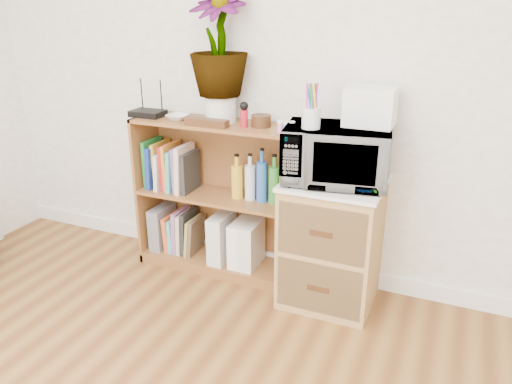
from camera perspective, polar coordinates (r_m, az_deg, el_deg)
The scene contains 21 objects.
skirting_board at distance 3.23m, azimuth 2.38°, elevation -7.79°, with size 4.00×0.02×0.10m, color white.
bookshelf at distance 3.06m, azimuth -4.57°, elevation -0.72°, with size 1.00×0.30×0.95m, color brown.
wicker_unit at distance 2.80m, azimuth 8.58°, elevation -5.86°, with size 0.50×0.45×0.70m, color #9E7542.
microwave at distance 2.60m, azimuth 9.14°, elevation 4.23°, with size 0.53×0.36×0.29m, color silver.
pen_cup at distance 2.51m, azimuth 6.32°, elevation 8.40°, with size 0.09×0.09×0.10m, color silver.
small_appliance at distance 2.61m, azimuth 12.96°, elevation 9.51°, with size 0.24×0.20×0.19m, color white.
router at distance 3.12m, azimuth -12.25°, elevation 8.78°, with size 0.20×0.14×0.04m, color black.
white_bowl at distance 3.00m, azimuth -8.94°, elevation 8.45°, with size 0.13×0.13×0.03m, color silver.
plant_pot at distance 2.90m, azimuth -4.06°, elevation 9.45°, with size 0.18×0.18×0.15m, color silver.
potted_plant at distance 2.85m, azimuth -4.26°, elevation 16.71°, with size 0.33×0.33×0.58m, color #387E32.
trinket_box at distance 2.83m, azimuth -5.67°, elevation 7.91°, with size 0.25×0.06×0.04m, color #3C2210.
kokeshi_doll at distance 2.78m, azimuth -1.36°, elevation 8.39°, with size 0.04×0.04×0.10m, color #AD1521.
wooden_bowl at distance 2.80m, azimuth 0.60°, elevation 8.14°, with size 0.11×0.11×0.06m, color #351E0E.
paint_jars at distance 2.65m, azimuth 3.44°, elevation 7.26°, with size 0.12×0.04×0.06m, color #CE7284.
file_box at distance 3.36m, azimuth -10.64°, elevation -3.88°, with size 0.08×0.22×0.28m, color slate.
magazine_holder_left at distance 3.14m, azimuth -3.92°, elevation -5.15°, with size 0.10×0.24×0.31m, color silver.
magazine_holder_mid at distance 3.09m, azimuth -1.72°, elevation -5.78°, with size 0.09×0.23×0.28m, color white.
magazine_holder_right at distance 3.07m, azimuth -0.51°, elevation -6.00°, with size 0.09×0.23×0.28m, color silver.
cookbooks at distance 3.16m, azimuth -9.64°, elevation 2.86°, with size 0.30×0.20×0.30m.
liquor_bottles at distance 2.89m, azimuth 0.56°, elevation 1.47°, with size 0.38×0.07×0.31m.
lower_books at distance 3.29m, azimuth -8.23°, elevation -4.56°, with size 0.23×0.19×0.29m.
Camera 1 is at (0.99, -0.41, 1.62)m, focal length 35.00 mm.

